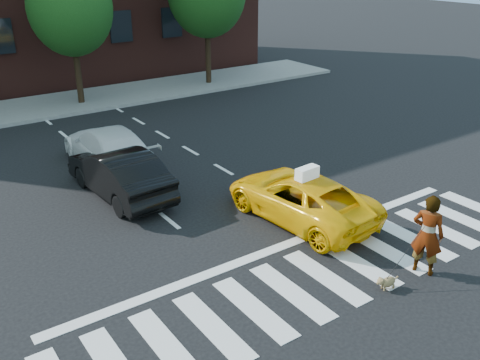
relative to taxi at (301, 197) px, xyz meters
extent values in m
plane|color=black|center=(-1.40, -2.50, -0.62)|extent=(120.00, 120.00, 0.00)
cube|color=silver|center=(-1.40, -2.50, -0.62)|extent=(13.00, 2.40, 0.01)
cube|color=silver|center=(-1.40, -0.90, -0.62)|extent=(12.00, 0.30, 0.01)
cube|color=slate|center=(-1.40, 15.00, -0.55)|extent=(30.00, 4.00, 0.15)
cylinder|color=black|center=(-0.90, 14.50, 1.15)|extent=(0.28, 0.28, 3.55)
ellipsoid|color=#133C10|center=(-0.90, 14.50, 3.78)|extent=(3.69, 3.69, 4.25)
cylinder|color=black|center=(6.10, 14.50, 1.30)|extent=(0.28, 0.28, 3.85)
imported|color=#FFBA05|center=(0.00, 0.00, 0.00)|extent=(2.46, 4.64, 1.24)
imported|color=black|center=(-3.40, 4.19, 0.09)|extent=(1.77, 4.39, 1.42)
imported|color=silver|center=(-2.80, 6.42, 0.09)|extent=(2.23, 4.98, 1.42)
imported|color=#999999|center=(0.56, -3.60, 0.34)|extent=(0.71, 0.83, 1.92)
ellipsoid|color=olive|center=(-0.60, -3.60, -0.45)|extent=(0.43, 0.30, 0.22)
sphere|color=olive|center=(-0.79, -3.55, -0.39)|extent=(0.20, 0.20, 0.16)
sphere|color=olive|center=(-0.85, -3.53, -0.42)|extent=(0.09, 0.09, 0.08)
cylinder|color=olive|center=(-0.42, -3.65, -0.39)|extent=(0.12, 0.06, 0.09)
sphere|color=olive|center=(-0.77, -3.50, -0.35)|extent=(0.07, 0.07, 0.06)
sphere|color=olive|center=(-0.80, -3.60, -0.35)|extent=(0.07, 0.07, 0.06)
cylinder|color=olive|center=(-0.73, -3.62, -0.57)|extent=(0.05, 0.05, 0.10)
cylinder|color=olive|center=(-0.70, -3.52, -0.57)|extent=(0.05, 0.05, 0.10)
cylinder|color=olive|center=(-0.51, -3.68, -0.57)|extent=(0.05, 0.05, 0.10)
cylinder|color=olive|center=(-0.48, -3.58, -0.57)|extent=(0.05, 0.05, 0.10)
cube|color=white|center=(0.00, -0.20, 0.78)|extent=(0.67, 0.34, 0.32)
camera|label=1|loc=(-8.78, -9.70, 6.18)|focal=40.00mm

